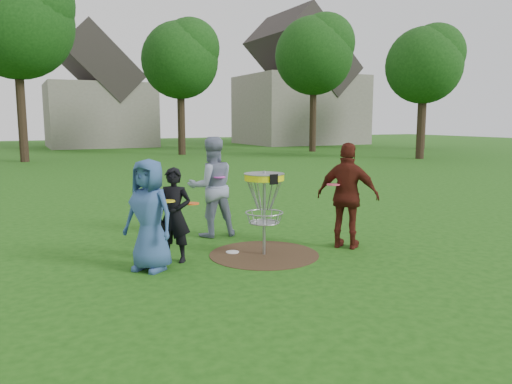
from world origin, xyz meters
name	(u,v)px	position (x,y,z in m)	size (l,w,h in m)	color
ground	(264,255)	(0.00, 0.00, 0.00)	(100.00, 100.00, 0.00)	#19470F
dirt_patch	(264,254)	(0.00, 0.00, 0.00)	(1.80, 1.80, 0.01)	#47331E
player_blue	(149,215)	(-1.88, 0.00, 0.82)	(0.80, 0.52, 1.64)	#304F84
player_black	(174,215)	(-1.42, 0.27, 0.74)	(0.54, 0.35, 1.47)	black
player_grey	(212,187)	(-0.28, 1.63, 0.94)	(0.91, 0.71, 1.88)	#7E87A3
player_maroon	(348,196)	(1.48, -0.23, 0.91)	(1.06, 0.44, 1.82)	#4F1A12
disc_on_grass	(232,252)	(-0.42, 0.33, 0.01)	(0.22, 0.22, 0.02)	silver
disc_golf_basket	(264,193)	(0.00, 0.00, 1.02)	(0.66, 0.67, 1.38)	#9EA0A5
held_discs	(231,191)	(-0.44, 0.34, 1.04)	(3.03, 1.76, 0.27)	yellow
tree_row	(90,41)	(0.44, 20.67, 6.21)	(51.20, 17.42, 9.90)	#38281C
house_row	(126,94)	(4.78, 33.07, 4.14)	(44.50, 10.65, 11.62)	gray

